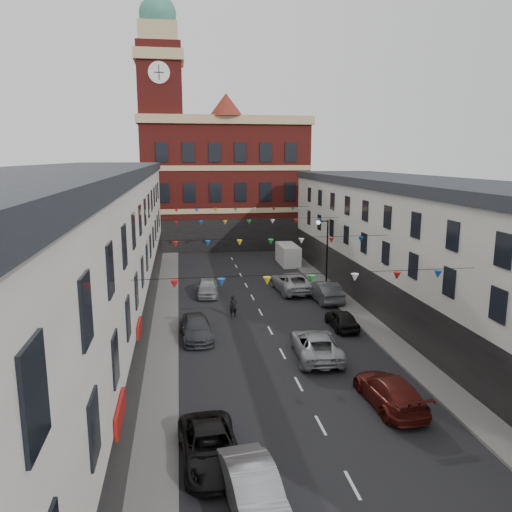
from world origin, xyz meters
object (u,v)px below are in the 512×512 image
car_left_d (196,328)px  moving_car (316,345)px  car_right_c (390,391)px  car_right_d (342,319)px  car_right_f (292,282)px  white_van (288,255)px  pedestrian (233,306)px  car_left_c (210,447)px  car_right_e (324,291)px  car_left_e (207,287)px  car_left_b (254,491)px  street_lamp (324,244)px

car_left_d → moving_car: (6.66, -4.04, 0.07)m
car_right_c → car_right_d: car_right_c is taller
car_right_f → white_van: size_ratio=1.24×
car_right_f → white_van: white_van is taller
white_van → pedestrian: 18.64m
car_left_c → car_right_e: bearing=58.8°
car_left_c → car_left_e: size_ratio=1.11×
car_left_b → car_right_f: bearing=67.4°
car_left_d → car_left_e: bearing=79.5°
car_left_e → car_right_c: size_ratio=0.86×
car_left_d → car_right_c: 13.18m
car_left_c → car_left_d: bearing=86.1°
pedestrian → car_right_e: bearing=11.0°
car_right_c → pedestrian: 15.11m
street_lamp → car_left_d: 15.97m
car_left_d → car_left_e: car_left_e is taller
moving_car → car_right_c: bearing=111.1°
street_lamp → pedestrian: bearing=-141.8°
moving_car → pedestrian: size_ratio=3.34×
car_right_c → car_right_f: (-0.00, 20.20, 0.11)m
street_lamp → car_right_c: (-2.95, -20.79, -3.19)m
car_right_e → car_right_f: 3.71m
car_left_b → car_right_f: size_ratio=0.76×
street_lamp → car_right_d: size_ratio=1.61×
pedestrian → car_right_f: bearing=36.8°
car_left_d → car_left_e: 9.99m
car_left_d → car_right_d: 9.67m
car_right_c → moving_car: 6.32m
street_lamp → car_left_e: street_lamp is taller
moving_car → pedestrian: 8.84m
car_left_b → car_right_d: size_ratio=1.20×
car_left_b → white_van: size_ratio=0.94×
car_right_d → pedestrian: bearing=-27.6°
car_left_c → car_right_e: (10.32, 20.15, 0.16)m
car_right_e → white_van: white_van is taller
car_left_e → car_right_d: bearing=-45.2°
car_right_c → white_van: white_van is taller
car_left_d → car_right_f: 13.18m
moving_car → pedestrian: (-3.90, 7.94, 0.06)m
car_right_f → moving_car: bearing=78.9°
car_left_c → car_right_e: car_right_e is taller
car_right_f → pedestrian: size_ratio=3.71×
street_lamp → white_van: bearing=95.3°
car_left_c → car_right_d: 16.68m
car_left_b → street_lamp: bearing=62.0°
street_lamp → car_left_c: street_lamp is taller
street_lamp → car_right_e: (-1.05, -3.78, -3.09)m
car_right_e → white_van: (0.10, 13.96, 0.24)m
car_left_b → car_left_d: (-1.26, 16.09, -0.07)m
car_right_f → car_left_b: bearing=70.8°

